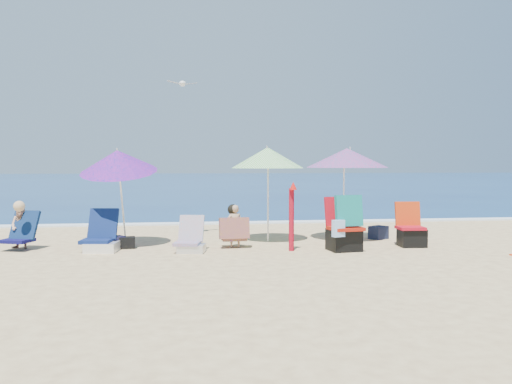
{
  "coord_description": "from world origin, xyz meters",
  "views": [
    {
      "loc": [
        -1.77,
        -9.79,
        1.67
      ],
      "look_at": [
        -0.3,
        1.0,
        1.1
      ],
      "focal_mm": 37.66,
      "sensor_mm": 36.0,
      "label": 1
    }
  ],
  "objects": [
    {
      "name": "furled_umbrella",
      "position": [
        0.29,
        0.25,
        0.73
      ],
      "size": [
        0.16,
        0.21,
        1.33
      ],
      "color": "maroon",
      "rests_on": "ground"
    },
    {
      "name": "umbrella_striped",
      "position": [
        0.02,
        1.53,
        1.8
      ],
      "size": [
        1.91,
        1.91,
        2.06
      ],
      "color": "white",
      "rests_on": "ground"
    },
    {
      "name": "camp_chair_right",
      "position": [
        1.29,
        0.12,
        0.39
      ],
      "size": [
        0.67,
        0.73,
        1.09
      ],
      "color": "#AB1B0C",
      "rests_on": "ground"
    },
    {
      "name": "umbrella_blue",
      "position": [
        -3.06,
        1.26,
        1.73
      ],
      "size": [
        1.83,
        1.88,
        2.11
      ],
      "color": "white",
      "rests_on": "ground"
    },
    {
      "name": "sea",
      "position": [
        0.0,
        45.0,
        -0.05
      ],
      "size": [
        120.0,
        80.0,
        0.12
      ],
      "color": "navy",
      "rests_on": "ground"
    },
    {
      "name": "chair_navy",
      "position": [
        -3.34,
        0.73,
        0.21
      ],
      "size": [
        0.73,
        0.79,
        0.8
      ],
      "color": "#0E1E4F",
      "rests_on": "ground"
    },
    {
      "name": "bag_navy_a",
      "position": [
        -3.11,
        0.95,
        0.13
      ],
      "size": [
        0.4,
        0.38,
        0.25
      ],
      "color": "#1D1B3B",
      "rests_on": "ground"
    },
    {
      "name": "camp_chair_left",
      "position": [
        2.8,
        0.48,
        0.27
      ],
      "size": [
        0.58,
        0.57,
        0.9
      ],
      "color": "#B40C1C",
      "rests_on": "ground"
    },
    {
      "name": "person_left",
      "position": [
        -4.93,
        1.19,
        0.44
      ],
      "size": [
        0.73,
        0.74,
        0.97
      ],
      "color": "tan",
      "rests_on": "ground"
    },
    {
      "name": "seagull",
      "position": [
        -1.77,
        2.26,
        3.44
      ],
      "size": [
        0.68,
        0.38,
        0.12
      ],
      "color": "white"
    },
    {
      "name": "bag_navy_b",
      "position": [
        2.54,
        1.61,
        0.14
      ],
      "size": [
        0.48,
        0.45,
        0.29
      ],
      "color": "#171C33",
      "rests_on": "ground"
    },
    {
      "name": "bag_black_a",
      "position": [
        -2.88,
        1.0,
        0.11
      ],
      "size": [
        0.33,
        0.26,
        0.23
      ],
      "color": "black",
      "rests_on": "ground"
    },
    {
      "name": "foam",
      "position": [
        0.0,
        5.1,
        0.02
      ],
      "size": [
        120.0,
        0.5,
        0.04
      ],
      "color": "white",
      "rests_on": "ground"
    },
    {
      "name": "person_center",
      "position": [
        -0.77,
        0.78,
        0.42
      ],
      "size": [
        0.6,
        0.5,
        0.87
      ],
      "color": "tan",
      "rests_on": "ground"
    },
    {
      "name": "umbrella_turquoise",
      "position": [
        1.76,
        1.48,
        1.8
      ],
      "size": [
        2.19,
        2.19,
        2.05
      ],
      "color": "white",
      "rests_on": "ground"
    },
    {
      "name": "ground",
      "position": [
        0.0,
        0.0,
        0.0
      ],
      "size": [
        120.0,
        120.0,
        0.0
      ],
      "color": "#D8BC84",
      "rests_on": "ground"
    },
    {
      "name": "chair_rainbow",
      "position": [
        -1.64,
        0.4,
        0.18
      ],
      "size": [
        0.65,
        0.68,
        0.68
      ],
      "color": "#D7514B",
      "rests_on": "ground"
    }
  ]
}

